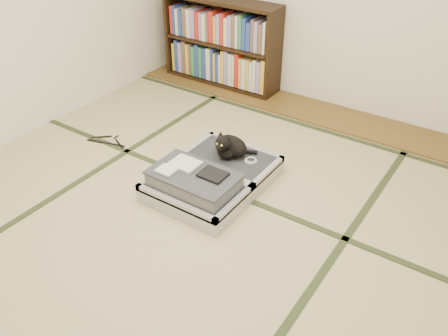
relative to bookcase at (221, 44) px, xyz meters
The scene contains 9 objects.
floor 2.41m from the bookcase, 60.96° to the right, with size 4.50×4.50×0.00m, color tan.
wood_strip 1.23m from the bookcase, ahead, with size 4.00×0.50×0.02m, color brown.
room_shell 2.57m from the bookcase, 60.96° to the right, with size 4.50×4.50×4.50m.
tatami_borders 2.00m from the bookcase, 53.89° to the right, with size 4.00×4.50×0.01m.
bookcase is the anchor object (origin of this frame).
suitcase 2.05m from the bookcase, 58.14° to the right, with size 0.72×0.96×0.28m.
cat 1.78m from the bookcase, 53.61° to the right, with size 0.32×0.32×0.26m.
cable_coil 1.88m from the bookcase, 48.44° to the right, with size 0.10×0.10×0.02m.
hanger 1.71m from the bookcase, 93.63° to the right, with size 0.38×0.22×0.01m.
Camera 1 is at (1.66, -2.03, 2.17)m, focal length 38.00 mm.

